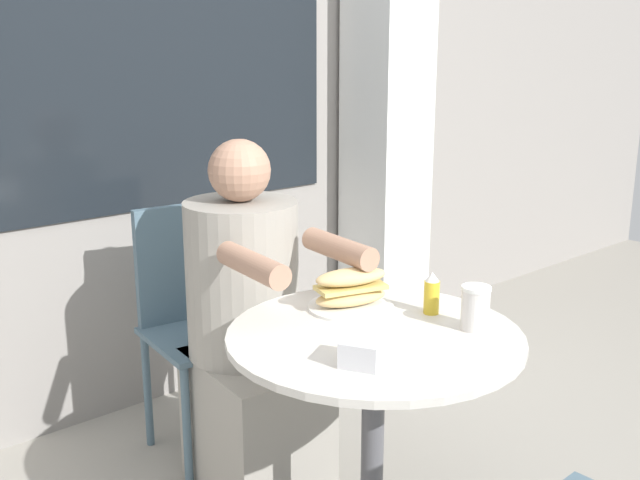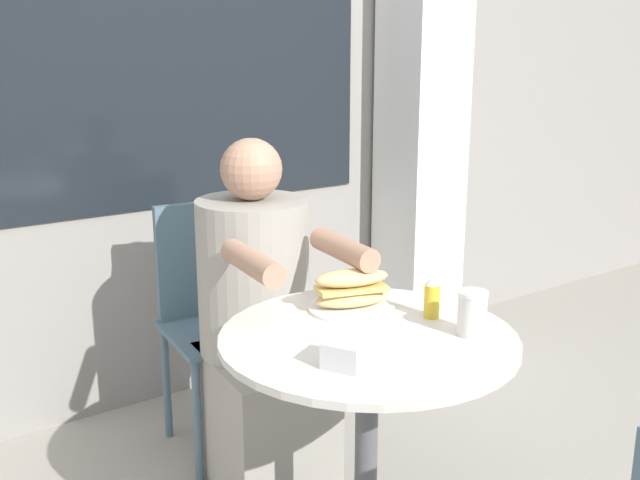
% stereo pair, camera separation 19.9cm
% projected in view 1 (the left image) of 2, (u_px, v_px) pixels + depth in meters
% --- Properties ---
extents(storefront_wall, '(8.00, 0.09, 2.80)m').
position_uv_depth(storefront_wall, '(113.00, 46.00, 2.71)').
color(storefront_wall, gray).
rests_on(storefront_wall, ground_plane).
extents(lattice_pillar, '(0.31, 0.31, 2.40)m').
position_uv_depth(lattice_pillar, '(387.00, 92.00, 3.37)').
color(lattice_pillar, silver).
rests_on(lattice_pillar, ground_plane).
extents(cafe_table, '(0.75, 0.75, 0.71)m').
position_uv_depth(cafe_table, '(373.00, 399.00, 1.94)').
color(cafe_table, beige).
rests_on(cafe_table, ground_plane).
extents(diner_chair, '(0.42, 0.42, 0.87)m').
position_uv_depth(diner_chair, '(195.00, 306.00, 2.62)').
color(diner_chair, slate).
rests_on(diner_chair, ground_plane).
extents(seated_diner, '(0.41, 0.65, 1.14)m').
position_uv_depth(seated_diner, '(250.00, 344.00, 2.37)').
color(seated_diner, gray).
rests_on(seated_diner, ground_plane).
extents(sandwich_on_plate, '(0.24, 0.24, 0.11)m').
position_uv_depth(sandwich_on_plate, '(351.00, 291.00, 2.05)').
color(sandwich_on_plate, white).
rests_on(sandwich_on_plate, cafe_table).
extents(drink_cup, '(0.08, 0.08, 0.11)m').
position_uv_depth(drink_cup, '(475.00, 308.00, 1.90)').
color(drink_cup, silver).
rests_on(drink_cup, cafe_table).
extents(napkin_box, '(0.12, 0.12, 0.06)m').
position_uv_depth(napkin_box, '(362.00, 352.00, 1.70)').
color(napkin_box, silver).
rests_on(napkin_box, cafe_table).
extents(condiment_bottle, '(0.04, 0.04, 0.12)m').
position_uv_depth(condiment_bottle, '(433.00, 294.00, 2.01)').
color(condiment_bottle, gold).
rests_on(condiment_bottle, cafe_table).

